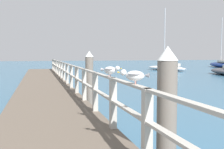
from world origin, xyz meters
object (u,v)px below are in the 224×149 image
Objects in this scene: seagull_foreground at (134,75)px; seagull_background at (110,70)px; boat_2 at (222,64)px; dock_piling_near at (167,117)px; boat_1 at (166,67)px; dock_piling_far at (89,79)px.

seagull_background is (0.01, 1.36, 0.00)m from seagull_foreground.
seagull_foreground is 1.04× the size of seagull_background.
dock_piling_near is at bearing -116.51° from boat_2.
seagull_background is 26.68m from boat_1.
dock_piling_far is at bearing 90.00° from dock_piling_near.
seagull_foreground is 27.88m from boat_1.
seagull_foreground is 0.06× the size of boat_2.
boat_2 is at bearing -170.34° from seagull_background.
seagull_foreground is at bearing -117.22° from boat_2.
boat_2 is (24.13, 29.45, -0.57)m from dock_piling_near.
dock_piling_near and dock_piling_far have the same top height.
dock_piling_far is 33.79m from boat_2.
seagull_background is at bearing -136.13° from boat_1.
boat_1 reaches higher than dock_piling_far.
boat_1 reaches higher than seagull_background.
dock_piling_far is 4.83× the size of seagull_foreground.
boat_2 reaches higher than dock_piling_far.
boat_2 reaches higher than dock_piling_near.
dock_piling_far is (0.00, 5.81, 0.00)m from dock_piling_near.
seagull_background is at bearing -118.56° from boat_2.
boat_1 is (13.18, 24.54, -1.22)m from seagull_foreground.
dock_piling_near reaches higher than seagull_foreground.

